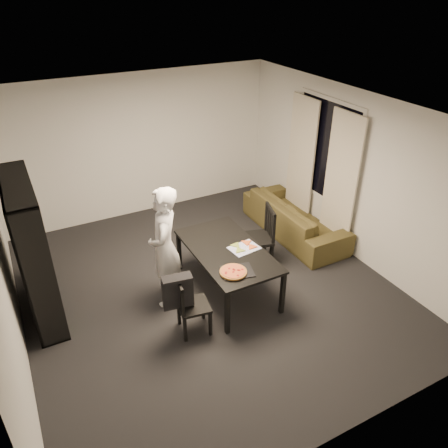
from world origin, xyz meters
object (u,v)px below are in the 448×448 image
person (165,248)px  baking_tray (237,271)px  sofa (295,218)px  bookshelf (33,251)px  chair_left (187,302)px  dining_table (227,253)px  chair_right (262,233)px  pepperoni_pizza (233,272)px

person → baking_tray: size_ratio=4.32×
person → sofa: person is taller
bookshelf → sofa: 4.24m
baking_tray → sofa: size_ratio=0.19×
chair_left → dining_table: bearing=-49.1°
chair_left → person: bearing=8.5°
chair_left → baking_tray: chair_left is taller
person → sofa: bearing=128.7°
chair_right → baking_tray: 1.25m
bookshelf → pepperoni_pizza: (2.21, -1.29, -0.23)m
bookshelf → sofa: bookshelf is taller
chair_right → baking_tray: size_ratio=2.47×
dining_table → pepperoni_pizza: size_ratio=4.76×
pepperoni_pizza → sofa: size_ratio=0.16×
pepperoni_pizza → dining_table: bearing=69.6°
chair_left → pepperoni_pizza: bearing=-81.2°
chair_left → pepperoni_pizza: (0.65, -0.00, 0.25)m
dining_table → sofa: dining_table is taller
pepperoni_pizza → sofa: 2.45m
dining_table → chair_left: chair_left is taller
dining_table → baking_tray: (-0.13, -0.52, 0.07)m
chair_right → sofa: (1.00, 0.52, -0.25)m
chair_left → chair_right: 1.84m
person → pepperoni_pizza: bearing=66.3°
chair_left → baking_tray: size_ratio=2.06×
dining_table → chair_left: size_ratio=2.02×
sofa → baking_tray: bearing=125.5°
baking_tray → person: bearing=134.7°
bookshelf → chair_right: bearing=-7.8°
chair_left → person: person is taller
dining_table → person: person is taller
chair_right → chair_left: bearing=-45.9°
person → baking_tray: (0.71, -0.72, -0.16)m
bookshelf → baking_tray: 2.62m
dining_table → chair_right: size_ratio=1.68×
bookshelf → chair_left: bookshelf is taller
bookshelf → person: (1.57, -0.57, -0.09)m
chair_right → sofa: chair_right is taller
chair_right → pepperoni_pizza: size_ratio=2.83×
chair_left → sofa: (2.63, 1.38, -0.16)m
baking_tray → chair_left: bearing=-179.4°
person → pepperoni_pizza: size_ratio=4.94×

